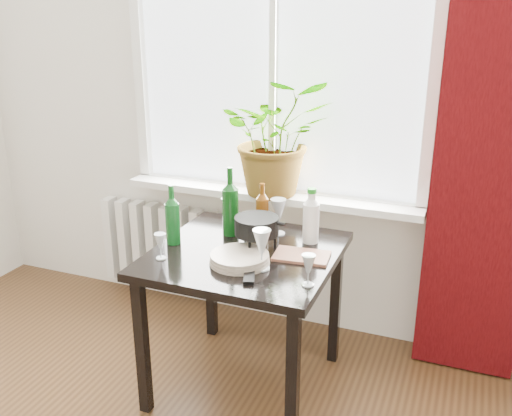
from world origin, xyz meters
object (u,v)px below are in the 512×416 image
at_px(cleaning_bottle, 311,215).
at_px(wineglass_far_right, 308,270).
at_px(potted_plant, 277,137).
at_px(wine_bottle_left, 172,214).
at_px(wineglass_front_right, 262,249).
at_px(cutting_board, 302,256).
at_px(plate_stack, 240,258).
at_px(wineglass_back_center, 278,216).
at_px(wine_bottle_right, 230,201).
at_px(bottle_amber, 262,208).
at_px(wineglass_back_left, 229,214).
at_px(wineglass_front_left, 160,246).
at_px(table, 245,269).
at_px(fondue_pot, 257,233).
at_px(tv_remote, 249,275).
at_px(radiator, 161,245).

bearing_deg(cleaning_bottle, wineglass_far_right, -74.83).
bearing_deg(potted_plant, wine_bottle_left, -116.72).
xyz_separation_m(wineglass_front_right, cutting_board, (0.13, 0.18, -0.09)).
xyz_separation_m(potted_plant, cleaning_bottle, (0.31, -0.36, -0.29)).
distance_m(plate_stack, cutting_board, 0.29).
bearing_deg(wineglass_back_center, plate_stack, -96.63).
relative_size(wine_bottle_right, wineglass_far_right, 2.53).
height_order(potted_plant, cutting_board, potted_plant).
distance_m(bottle_amber, cutting_board, 0.37).
distance_m(wineglass_back_center, wineglass_back_left, 0.25).
distance_m(wineglass_back_center, wineglass_front_left, 0.62).
relative_size(table, bottle_amber, 3.16).
xyz_separation_m(fondue_pot, tv_remote, (0.08, -0.29, -0.07)).
relative_size(wine_bottle_left, wineglass_back_center, 1.55).
relative_size(wineglass_far_right, cutting_board, 0.56).
bearing_deg(bottle_amber, wineglass_back_left, -169.04).
xyz_separation_m(potted_plant, wine_bottle_right, (-0.10, -0.41, -0.25)).
height_order(wineglass_front_right, fondue_pot, wineglass_front_right).
height_order(table, wineglass_back_left, wineglass_back_left).
bearing_deg(fondue_pot, cutting_board, -11.03).
height_order(wineglass_far_right, wineglass_back_center, wineglass_back_center).
bearing_deg(radiator, wineglass_far_right, -34.93).
xyz_separation_m(wineglass_back_left, fondue_pot, (0.22, -0.17, -0.01)).
bearing_deg(potted_plant, wineglass_far_right, -62.05).
xyz_separation_m(wineglass_front_right, tv_remote, (-0.02, -0.09, -0.09)).
relative_size(potted_plant, wineglass_far_right, 4.57).
xyz_separation_m(wineglass_front_right, plate_stack, (-0.11, 0.02, -0.07)).
height_order(bottle_amber, wineglass_far_right, bottle_amber).
bearing_deg(wine_bottle_left, wineglass_front_right, -12.74).
xyz_separation_m(wine_bottle_left, wineglass_back_center, (0.43, 0.30, -0.05)).
xyz_separation_m(radiator, cutting_board, (1.12, -0.60, 0.37)).
xyz_separation_m(wineglass_front_left, plate_stack, (0.35, 0.09, -0.04)).
bearing_deg(table, wineglass_back_center, 74.15).
relative_size(wine_bottle_right, cleaning_bottle, 1.29).
height_order(potted_plant, cleaning_bottle, potted_plant).
distance_m(wineglass_back_left, cutting_board, 0.49).
height_order(wineglass_front_right, tv_remote, wineglass_front_right).
relative_size(potted_plant, fondue_pot, 2.67).
height_order(wineglass_back_left, fondue_pot, wineglass_back_left).
bearing_deg(cleaning_bottle, bottle_amber, 175.36).
bearing_deg(wineglass_far_right, wine_bottle_right, 142.82).
bearing_deg(wineglass_front_left, table, 34.17).
distance_m(wine_bottle_left, cutting_board, 0.65).
distance_m(wineglass_front_left, tv_remote, 0.45).
relative_size(wineglass_front_left, fondue_pot, 0.52).
bearing_deg(wineglass_back_left, tv_remote, -56.75).
relative_size(radiator, cleaning_bottle, 2.89).
bearing_deg(wineglass_front_right, wineglass_back_left, 131.46).
height_order(table, wineglass_far_right, wineglass_far_right).
xyz_separation_m(wine_bottle_right, wineglass_front_left, (-0.18, -0.39, -0.12)).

